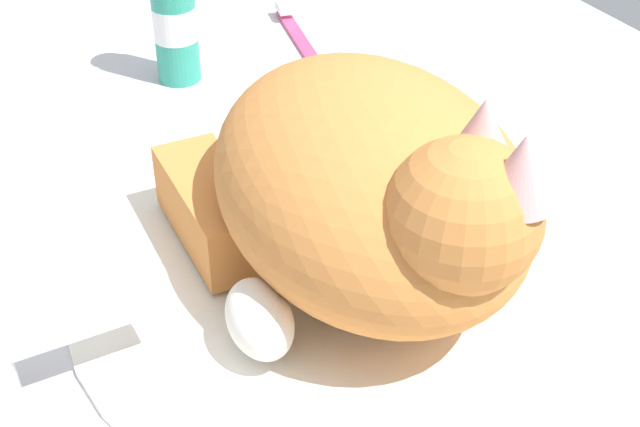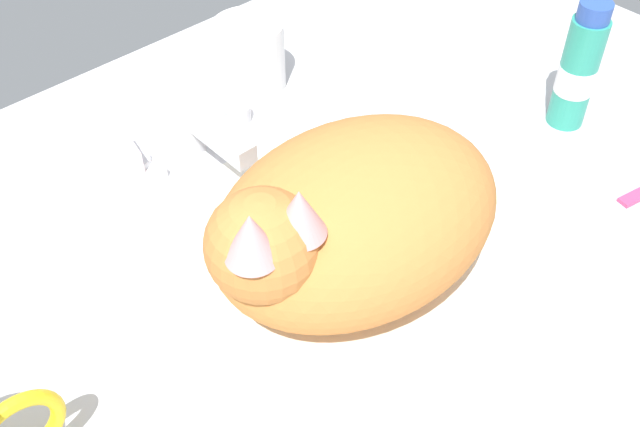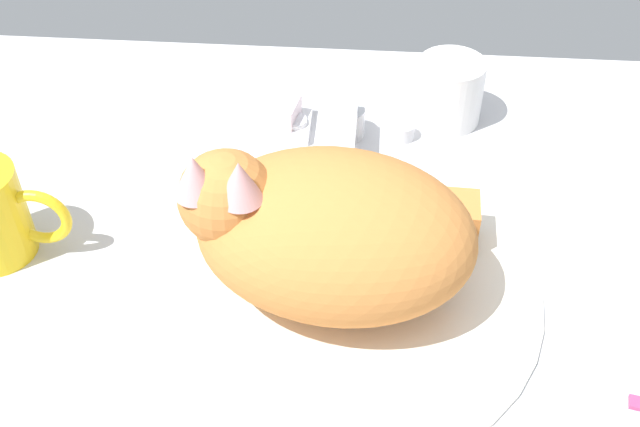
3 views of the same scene
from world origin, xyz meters
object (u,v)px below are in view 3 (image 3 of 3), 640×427
(rinse_cup, at_px, (449,91))
(cat, at_px, (326,229))
(soap_bar, at_px, (270,110))
(faucet, at_px, (348,126))

(rinse_cup, bearing_deg, cat, -113.76)
(rinse_cup, bearing_deg, soap_bar, -170.80)
(cat, xyz_separation_m, rinse_cup, (0.12, 0.27, -0.04))
(soap_bar, bearing_deg, faucet, -15.80)
(rinse_cup, bearing_deg, faucet, -152.78)
(cat, distance_m, rinse_cup, 0.30)
(faucet, xyz_separation_m, rinse_cup, (0.11, 0.06, 0.01))
(faucet, distance_m, cat, 0.22)
(faucet, bearing_deg, soap_bar, 164.20)
(faucet, distance_m, soap_bar, 0.09)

